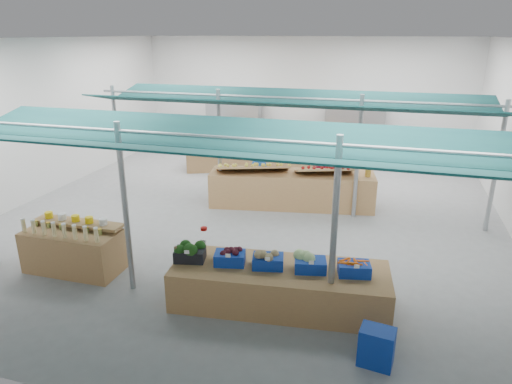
% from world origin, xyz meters
% --- Properties ---
extents(floor, '(13.00, 13.00, 0.00)m').
position_xyz_m(floor, '(0.00, 0.00, 0.00)').
color(floor, slate).
rests_on(floor, ground).
extents(hall, '(13.00, 13.00, 13.00)m').
position_xyz_m(hall, '(0.00, 1.44, 2.65)').
color(hall, silver).
rests_on(hall, ground).
extents(pole_grid, '(10.00, 4.60, 3.00)m').
position_xyz_m(pole_grid, '(0.75, -1.75, 1.81)').
color(pole_grid, gray).
rests_on(pole_grid, floor).
extents(awnings, '(9.50, 7.08, 0.30)m').
position_xyz_m(awnings, '(0.75, -1.75, 2.78)').
color(awnings, '#0B2C30').
rests_on(awnings, pole_grid).
extents(back_shelving_left, '(2.00, 0.50, 2.00)m').
position_xyz_m(back_shelving_left, '(-2.50, 6.00, 1.00)').
color(back_shelving_left, '#B23F33').
rests_on(back_shelving_left, floor).
extents(back_shelving_right, '(2.00, 0.50, 2.00)m').
position_xyz_m(back_shelving_right, '(2.00, 6.00, 1.00)').
color(back_shelving_right, '#B23F33').
rests_on(back_shelving_right, floor).
extents(bottle_shelf, '(1.82, 1.11, 1.09)m').
position_xyz_m(bottle_shelf, '(-2.40, -3.69, 0.44)').
color(bottle_shelf, '#9C7644').
rests_on(bottle_shelf, floor).
extents(veg_counter, '(3.65, 1.55, 0.69)m').
position_xyz_m(veg_counter, '(1.64, -3.78, 0.35)').
color(veg_counter, '#9C7644').
rests_on(veg_counter, floor).
extents(fruit_counter, '(4.33, 1.70, 0.90)m').
position_xyz_m(fruit_counter, '(0.85, 0.82, 0.45)').
color(fruit_counter, '#9C7644').
rests_on(fruit_counter, floor).
extents(far_counter, '(5.15, 2.88, 0.93)m').
position_xyz_m(far_counter, '(-0.80, 4.11, 0.46)').
color(far_counter, '#9C7644').
rests_on(far_counter, floor).
extents(crate_stack, '(0.50, 0.39, 0.56)m').
position_xyz_m(crate_stack, '(3.25, -4.83, 0.28)').
color(crate_stack, navy).
rests_on(crate_stack, floor).
extents(vendor_left, '(0.67, 0.50, 1.69)m').
position_xyz_m(vendor_left, '(-0.35, 1.92, 0.84)').
color(vendor_left, blue).
rests_on(vendor_left, floor).
extents(vendor_right, '(0.92, 0.77, 1.69)m').
position_xyz_m(vendor_right, '(1.45, 1.92, 0.84)').
color(vendor_right, maroon).
rests_on(vendor_right, floor).
extents(crate_broccoli, '(0.56, 0.45, 0.35)m').
position_xyz_m(crate_broccoli, '(0.12, -3.94, 0.85)').
color(crate_broccoli, black).
rests_on(crate_broccoli, veg_counter).
extents(crate_beets, '(0.56, 0.45, 0.29)m').
position_xyz_m(crate_beets, '(0.80, -3.87, 0.82)').
color(crate_beets, navy).
rests_on(crate_beets, veg_counter).
extents(crate_celeriac, '(0.56, 0.45, 0.31)m').
position_xyz_m(crate_celeriac, '(1.44, -3.80, 0.83)').
color(crate_celeriac, navy).
rests_on(crate_celeriac, veg_counter).
extents(crate_cabbage, '(0.56, 0.45, 0.35)m').
position_xyz_m(crate_cabbage, '(2.13, -3.73, 0.85)').
color(crate_cabbage, navy).
rests_on(crate_cabbage, veg_counter).
extents(crate_carrots, '(0.56, 0.45, 0.29)m').
position_xyz_m(crate_carrots, '(2.81, -3.66, 0.80)').
color(crate_carrots, navy).
rests_on(crate_carrots, veg_counter).
extents(sparrow, '(0.12, 0.09, 0.11)m').
position_xyz_m(sparrow, '(-0.03, -4.08, 0.94)').
color(sparrow, brown).
rests_on(sparrow, crate_broccoli).
extents(pole_ribbon, '(0.12, 0.12, 0.28)m').
position_xyz_m(pole_ribbon, '(0.21, -3.53, 1.08)').
color(pole_ribbon, '#AC0F0B').
rests_on(pole_ribbon, pole_grid).
extents(apple_heap_yellow, '(2.02, 1.29, 0.27)m').
position_xyz_m(apple_heap_yellow, '(-0.12, 0.56, 1.07)').
color(apple_heap_yellow, '#997247').
rests_on(apple_heap_yellow, fruit_counter).
extents(apple_heap_red, '(1.65, 1.16, 0.27)m').
position_xyz_m(apple_heap_red, '(1.71, 0.87, 1.07)').
color(apple_heap_red, '#997247').
rests_on(apple_heap_red, fruit_counter).
extents(pineapple, '(0.14, 0.14, 0.39)m').
position_xyz_m(pineapple, '(2.75, 1.04, 1.09)').
color(pineapple, '#8C6019').
rests_on(pineapple, fruit_counter).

